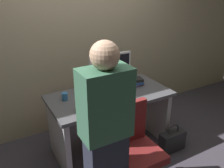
# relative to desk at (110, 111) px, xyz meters

# --- Properties ---
(ground_plane) EXTENTS (9.00, 9.00, 0.00)m
(ground_plane) POSITION_rel_desk_xyz_m (0.00, 0.00, -0.52)
(ground_plane) COLOR #3D3842
(wall_back) EXTENTS (6.40, 0.10, 3.00)m
(wall_back) POSITION_rel_desk_xyz_m (0.00, 0.79, 0.98)
(wall_back) COLOR tan
(wall_back) RESTS_ON ground
(desk) EXTENTS (1.46, 0.74, 0.76)m
(desk) POSITION_rel_desk_xyz_m (0.00, 0.00, 0.00)
(desk) COLOR #4C4C51
(desk) RESTS_ON ground
(office_chair) EXTENTS (0.52, 0.52, 0.94)m
(office_chair) POSITION_rel_desk_xyz_m (-0.12, -0.72, -0.09)
(office_chair) COLOR black
(office_chair) RESTS_ON ground
(person_at_desk) EXTENTS (0.40, 0.24, 1.64)m
(person_at_desk) POSITION_rel_desk_xyz_m (-0.50, -0.83, 0.32)
(person_at_desk) COLOR #262838
(person_at_desk) RESTS_ON ground
(monitor) EXTENTS (0.54, 0.15, 0.46)m
(monitor) POSITION_rel_desk_xyz_m (0.08, 0.13, 0.49)
(monitor) COLOR silver
(monitor) RESTS_ON desk
(keyboard) EXTENTS (0.43, 0.13, 0.02)m
(keyboard) POSITION_rel_desk_xyz_m (-0.09, -0.09, 0.24)
(keyboard) COLOR white
(keyboard) RESTS_ON desk
(mouse) EXTENTS (0.06, 0.10, 0.03)m
(mouse) POSITION_rel_desk_xyz_m (0.22, -0.09, 0.25)
(mouse) COLOR white
(mouse) RESTS_ON desk
(cup_near_keyboard) EXTENTS (0.07, 0.07, 0.10)m
(cup_near_keyboard) POSITION_rel_desk_xyz_m (-0.48, -0.19, 0.29)
(cup_near_keyboard) COLOR #D84C3F
(cup_near_keyboard) RESTS_ON desk
(cup_by_monitor) EXTENTS (0.07, 0.07, 0.09)m
(cup_by_monitor) POSITION_rel_desk_xyz_m (-0.52, 0.12, 0.28)
(cup_by_monitor) COLOR #3372B2
(cup_by_monitor) RESTS_ON desk
(book_stack) EXTENTS (0.21, 0.18, 0.09)m
(book_stack) POSITION_rel_desk_xyz_m (0.41, 0.06, 0.28)
(book_stack) COLOR #594C72
(book_stack) RESTS_ON desk
(handbag) EXTENTS (0.34, 0.14, 0.38)m
(handbag) POSITION_rel_desk_xyz_m (0.65, -0.46, -0.39)
(handbag) COLOR #262628
(handbag) RESTS_ON ground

